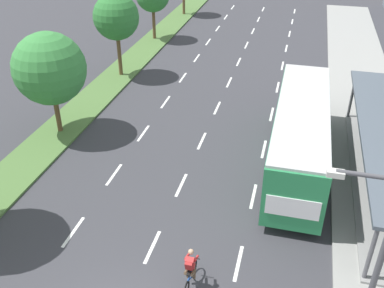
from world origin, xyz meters
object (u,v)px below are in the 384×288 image
object	(u,v)px
median_tree_third	(116,17)
streetlight	(374,258)
bus	(300,130)
cyclist	(190,271)
median_tree_second	(50,69)

from	to	relation	value
median_tree_third	streetlight	bearing A→B (deg)	-50.77
bus	cyclist	world-z (taller)	bus
bus	streetlight	xyz separation A→B (m)	(2.17, -10.03, 1.82)
streetlight	cyclist	bearing A→B (deg)	168.99
bus	median_tree_third	distance (m)	16.22
median_tree_second	streetlight	bearing A→B (deg)	-32.87
cyclist	median_tree_second	bearing A→B (deg)	138.43
cyclist	median_tree_third	xyz separation A→B (m)	(-10.06, 17.92, 3.59)
cyclist	streetlight	distance (m)	6.35
median_tree_second	streetlight	size ratio (longest dim) A/B	0.89
median_tree_second	streetlight	distance (m)	18.63
median_tree_third	streetlight	xyz separation A→B (m)	(15.50, -18.98, -0.50)
cyclist	streetlight	xyz separation A→B (m)	(5.44, -1.06, 3.10)
bus	streetlight	bearing A→B (deg)	-77.80
cyclist	streetlight	size ratio (longest dim) A/B	0.28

